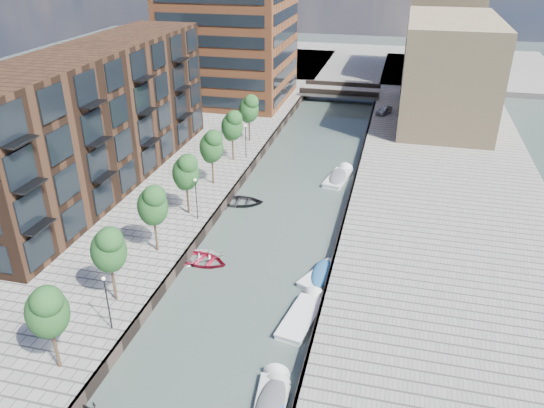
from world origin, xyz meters
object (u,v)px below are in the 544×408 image
at_px(motorboat_1, 271,400).
at_px(car, 384,110).
at_px(sloop_4, 240,204).
at_px(bridge, 340,91).
at_px(tree_4, 211,145).
at_px(tree_6, 249,108).
at_px(tree_3, 186,171).
at_px(motorboat_3, 325,273).
at_px(motorboat_4, 339,177).
at_px(sloop_2, 202,262).
at_px(sloop_3, 202,258).
at_px(tree_0, 47,310).
at_px(tree_1, 108,248).
at_px(tree_5, 232,125).
at_px(tree_2, 152,204).
at_px(motorboat_2, 305,314).

height_order(motorboat_1, car, car).
xyz_separation_m(sloop_4, car, (12.69, 32.10, 1.60)).
bearing_deg(bridge, tree_4, -102.00).
bearing_deg(tree_6, tree_3, -90.00).
relative_size(tree_3, motorboat_3, 1.13).
distance_m(bridge, motorboat_4, 33.61).
xyz_separation_m(tree_6, sloop_4, (3.63, -16.14, -5.31)).
height_order(sloop_2, sloop_3, sloop_2).
bearing_deg(motorboat_3, motorboat_1, -94.24).
bearing_deg(car, sloop_3, -84.28).
height_order(sloop_2, motorboat_4, motorboat_4).
bearing_deg(tree_0, tree_1, 90.00).
distance_m(tree_0, tree_1, 7.00).
bearing_deg(bridge, tree_6, -108.10).
height_order(tree_5, sloop_4, tree_5).
xyz_separation_m(tree_1, tree_5, (0.00, 28.00, 0.00)).
relative_size(sloop_3, car, 1.13).
relative_size(tree_2, car, 1.68).
height_order(tree_2, tree_5, same).
relative_size(motorboat_2, motorboat_3, 1.12).
relative_size(sloop_3, motorboat_1, 0.76).
height_order(tree_3, motorboat_3, tree_3).
xyz_separation_m(tree_3, motorboat_4, (12.69, 13.67, -5.07)).
bearing_deg(tree_4, tree_0, -90.00).
relative_size(tree_2, sloop_2, 1.30).
bearing_deg(sloop_3, car, -37.99).
distance_m(tree_6, motorboat_3, 30.78).
height_order(tree_0, tree_2, same).
bearing_deg(tree_4, tree_1, -90.00).
height_order(bridge, tree_2, tree_2).
distance_m(tree_6, motorboat_4, 15.51).
height_order(sloop_2, sloop_4, sloop_4).
bearing_deg(motorboat_1, motorboat_2, 87.42).
bearing_deg(bridge, car, -52.10).
bearing_deg(sloop_3, motorboat_4, -46.58).
relative_size(tree_2, tree_4, 1.00).
bearing_deg(car, tree_3, -91.38).
bearing_deg(tree_6, sloop_2, -82.28).
distance_m(tree_1, tree_4, 21.00).
distance_m(tree_6, motorboat_2, 35.36).
relative_size(tree_3, tree_5, 1.00).
distance_m(motorboat_1, car, 56.81).
xyz_separation_m(tree_5, motorboat_3, (14.10, -19.88, -5.10)).
bearing_deg(tree_5, motorboat_4, -1.49).
height_order(tree_1, tree_5, same).
distance_m(tree_1, tree_3, 14.00).
bearing_deg(tree_3, sloop_3, -59.27).
bearing_deg(tree_1, tree_4, 90.00).
distance_m(tree_3, car, 40.57).
relative_size(sloop_4, motorboat_2, 0.82).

